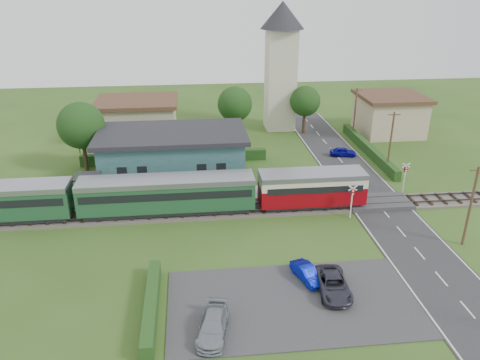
{
  "coord_description": "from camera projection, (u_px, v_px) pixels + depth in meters",
  "views": [
    {
      "loc": [
        -7.89,
        -37.41,
        20.5
      ],
      "look_at": [
        -3.38,
        4.0,
        2.36
      ],
      "focal_mm": 35.0,
      "sensor_mm": 36.0,
      "label": 1
    }
  ],
  "objects": [
    {
      "name": "hedge_roadside",
      "position": [
        368.0,
        149.0,
        58.81
      ],
      "size": [
        0.8,
        18.0,
        1.2
      ],
      "primitive_type": "cube",
      "color": "#193814",
      "rests_on": "ground"
    },
    {
      "name": "car_park_silver",
      "position": [
        213.0,
        326.0,
        28.87
      ],
      "size": [
        2.51,
        4.44,
        1.21
      ],
      "primitive_type": "imported",
      "rotation": [
        0.0,
        0.0,
        -0.2
      ],
      "color": "gray",
      "rests_on": "car_park"
    },
    {
      "name": "platform",
      "position": [
        173.0,
        198.0,
        46.72
      ],
      "size": [
        30.0,
        3.0,
        0.45
      ],
      "primitive_type": "cube",
      "color": "gray",
      "rests_on": "ground"
    },
    {
      "name": "utility_pole_d",
      "position": [
        355.0,
        113.0,
        63.07
      ],
      "size": [
        1.4,
        0.22,
        7.0
      ],
      "color": "#473321",
      "rests_on": "ground"
    },
    {
      "name": "house_west",
      "position": [
        138.0,
        119.0,
        63.24
      ],
      "size": [
        10.8,
        8.8,
        5.5
      ],
      "color": "tan",
      "rests_on": "ground"
    },
    {
      "name": "hedge_station",
      "position": [
        175.0,
        157.0,
        55.94
      ],
      "size": [
        22.0,
        0.8,
        1.3
      ],
      "primitive_type": "cube",
      "color": "#193814",
      "rests_on": "ground"
    },
    {
      "name": "church_tower",
      "position": [
        281.0,
        57.0,
        64.99
      ],
      "size": [
        6.0,
        6.0,
        17.6
      ],
      "color": "beige",
      "rests_on": "ground"
    },
    {
      "name": "car_park_blue",
      "position": [
        307.0,
        273.0,
        34.17
      ],
      "size": [
        2.07,
        3.43,
        1.07
      ],
      "primitive_type": "imported",
      "rotation": [
        0.0,
        0.0,
        0.31
      ],
      "color": "#0414A7",
      "rests_on": "car_park"
    },
    {
      "name": "utility_pole_b",
      "position": [
        471.0,
        205.0,
        37.55
      ],
      "size": [
        1.4,
        0.22,
        7.0
      ],
      "color": "#473321",
      "rests_on": "ground"
    },
    {
      "name": "car_on_road",
      "position": [
        343.0,
        152.0,
        57.88
      ],
      "size": [
        3.38,
        1.84,
        1.09
      ],
      "primitive_type": "imported",
      "rotation": [
        0.0,
        0.0,
        1.39
      ],
      "color": "#09068E",
      "rests_on": "road"
    },
    {
      "name": "railway_track",
      "position": [
        277.0,
        208.0,
        44.84
      ],
      "size": [
        76.0,
        3.2,
        0.49
      ],
      "color": "#4C443D",
      "rests_on": "ground"
    },
    {
      "name": "train",
      "position": [
        132.0,
        195.0,
        42.67
      ],
      "size": [
        43.2,
        2.9,
        3.4
      ],
      "color": "#232328",
      "rests_on": "ground"
    },
    {
      "name": "utility_pole_c",
      "position": [
        391.0,
        141.0,
        52.14
      ],
      "size": [
        1.4,
        0.22,
        7.0
      ],
      "color": "#473321",
      "rests_on": "ground"
    },
    {
      "name": "equipment_hut",
      "position": [
        89.0,
        187.0,
        45.32
      ],
      "size": [
        2.3,
        2.3,
        2.55
      ],
      "color": "beige",
      "rests_on": "platform"
    },
    {
      "name": "crossing_signal_far",
      "position": [
        405.0,
        173.0,
        47.56
      ],
      "size": [
        0.84,
        0.28,
        3.28
      ],
      "color": "silver",
      "rests_on": "ground"
    },
    {
      "name": "streetlamp_east",
      "position": [
        355.0,
        107.0,
        68.04
      ],
      "size": [
        0.3,
        0.3,
        5.15
      ],
      "color": "#3F3F47",
      "rests_on": "ground"
    },
    {
      "name": "hedge_carpark",
      "position": [
        151.0,
        306.0,
        30.79
      ],
      "size": [
        0.8,
        9.0,
        1.2
      ],
      "primitive_type": "cube",
      "color": "#193814",
      "rests_on": "ground"
    },
    {
      "name": "house_east",
      "position": [
        389.0,
        114.0,
        65.8
      ],
      "size": [
        8.8,
        8.8,
        5.5
      ],
      "color": "tan",
      "rests_on": "ground"
    },
    {
      "name": "crossing_signal_near",
      "position": [
        352.0,
        197.0,
        42.47
      ],
      "size": [
        0.84,
        0.28,
        3.28
      ],
      "color": "silver",
      "rests_on": "ground"
    },
    {
      "name": "road",
      "position": [
        386.0,
        213.0,
        44.04
      ],
      "size": [
        6.0,
        70.0,
        0.05
      ],
      "primitive_type": "cube",
      "color": "#28282B",
      "rests_on": "ground"
    },
    {
      "name": "car_park_dark",
      "position": [
        333.0,
        285.0,
        32.74
      ],
      "size": [
        2.37,
        4.61,
        1.24
      ],
      "primitive_type": "imported",
      "rotation": [
        0.0,
        0.0,
        -0.07
      ],
      "color": "#2E2E3C",
      "rests_on": "car_park"
    },
    {
      "name": "crossing_deck",
      "position": [
        378.0,
        202.0,
        45.79
      ],
      "size": [
        6.2,
        3.4,
        0.45
      ],
      "primitive_type": "cube",
      "color": "#333335",
      "rests_on": "ground"
    },
    {
      "name": "tree_b",
      "position": [
        235.0,
        104.0,
        61.82
      ],
      "size": [
        4.6,
        4.6,
        7.34
      ],
      "color": "#332316",
      "rests_on": "ground"
    },
    {
      "name": "car_park",
      "position": [
        293.0,
        303.0,
        31.96
      ],
      "size": [
        17.0,
        9.0,
        0.08
      ],
      "primitive_type": "cube",
      "color": "#333335",
      "rests_on": "ground"
    },
    {
      "name": "tree_a",
      "position": [
        81.0,
        126.0,
        51.69
      ],
      "size": [
        5.2,
        5.2,
        8.0
      ],
      "color": "#332316",
      "rests_on": "ground"
    },
    {
      "name": "ground",
      "position": [
        281.0,
        219.0,
        43.06
      ],
      "size": [
        120.0,
        120.0,
        0.0
      ],
      "primitive_type": "plane",
      "color": "#2D4C19"
    },
    {
      "name": "streetlamp_west",
      "position": [
        77.0,
        130.0,
        57.89
      ],
      "size": [
        0.3,
        0.3,
        5.15
      ],
      "color": "#3F3F47",
      "rests_on": "ground"
    },
    {
      "name": "station_building",
      "position": [
        173.0,
        154.0,
        51.01
      ],
      "size": [
        16.0,
        9.0,
        5.3
      ],
      "color": "#356F6D",
      "rests_on": "ground"
    },
    {
      "name": "pedestrian_far",
      "position": [
        100.0,
        192.0,
        45.28
      ],
      "size": [
        1.0,
        1.11,
        1.85
      ],
      "primitive_type": "imported",
      "rotation": [
        0.0,
        0.0,
        1.16
      ],
      "color": "gray",
      "rests_on": "platform"
    },
    {
      "name": "tree_c",
      "position": [
        305.0,
        101.0,
        64.78
      ],
      "size": [
        4.2,
        4.2,
        6.78
      ],
      "color": "#332316",
      "rests_on": "ground"
    },
    {
      "name": "pedestrian_near",
      "position": [
        244.0,
        185.0,
        46.97
      ],
      "size": [
        0.63,
        0.42,
        1.7
      ],
      "primitive_type": "imported",
      "rotation": [
        0.0,
        0.0,
        3.16
      ],
      "color": "gray",
      "rests_on": "platform"
    }
  ]
}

